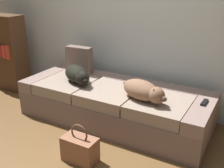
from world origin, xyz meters
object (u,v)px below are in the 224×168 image
Objects in this scene: dog_dark at (77,74)px; tv_remote at (204,102)px; couch at (114,104)px; dog_tan at (143,91)px; throw_pillow at (79,60)px; bookshelf at (8,53)px; handbag at (80,149)px.

dog_dark is 1.44m from tv_remote.
dog_tan is (0.43, -0.16, 0.32)m from couch.
dog_tan is at bearing -156.65° from tv_remote.
dog_tan is (0.87, -0.08, 0.00)m from dog_dark.
bookshelf is (-1.25, -0.08, -0.05)m from throw_pillow.
tv_remote is 2.87m from bookshelf.
bookshelf is at bearing 171.11° from dog_dark.
dog_dark is 1.00m from handbag.
tv_remote is at bearing 21.05° from dog_tan.
tv_remote is (0.56, 0.22, -0.09)m from dog_tan.
dog_dark is at bearing -8.89° from bookshelf.
throw_pillow reaches higher than tv_remote.
throw_pillow is at bearing 3.76° from bookshelf.
handbag is (0.55, -0.74, -0.40)m from dog_dark.
bookshelf is (-1.44, 0.22, 0.02)m from dog_dark.
handbag is (-0.32, -0.66, -0.40)m from dog_tan.
couch is 1.92m from bookshelf.
couch is at bearing -4.25° from bookshelf.
couch is 0.56m from dog_tan.
handbag is at bearing -25.85° from bookshelf.
dog_tan is 0.84m from handbag.
dog_dark is 1.46m from bookshelf.
handbag is at bearing -116.12° from dog_tan.
dog_tan is at bearing -5.20° from dog_dark.
tv_remote reaches higher than handbag.
handbag is (0.74, -1.05, -0.47)m from throw_pillow.
couch is 0.55m from dog_dark.
throw_pillow is at bearing 160.03° from dog_tan.
dog_tan reaches higher than dog_dark.
handbag is (0.10, -0.82, -0.09)m from couch.
dog_tan is 0.51× the size of bookshelf.
throw_pillow is at bearing 160.79° from couch.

